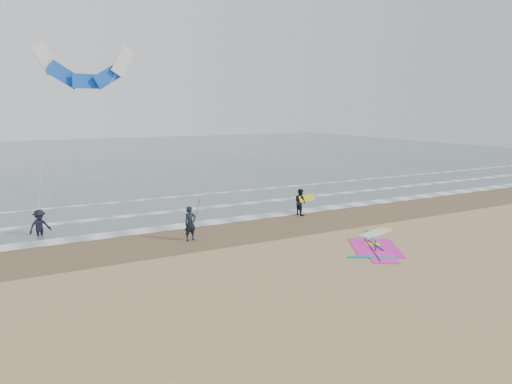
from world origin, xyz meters
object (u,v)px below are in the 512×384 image
windsurf_rig (376,243)px  surf_kite (86,71)px  person_standing (190,224)px  person_walking (300,202)px  person_wading (39,220)px

windsurf_rig → surf_kite: surf_kite is taller
person_standing → person_walking: bearing=6.1°
person_standing → person_wading: 7.77m
person_standing → person_walking: 8.04m
windsurf_rig → surf_kite: (-10.83, 13.41, 8.57)m
windsurf_rig → person_standing: size_ratio=2.93×
surf_kite → windsurf_rig: bearing=-51.1°
windsurf_rig → person_standing: bearing=148.2°
windsurf_rig → person_standing: person_standing is taller
person_standing → person_wading: person_wading is taller
windsurf_rig → person_wading: (-14.15, 9.01, 0.83)m
person_wading → person_standing: bearing=-58.4°
person_standing → windsurf_rig: bearing=-40.6°
windsurf_rig → person_standing: 9.04m
surf_kite → person_standing: bearing=-69.9°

